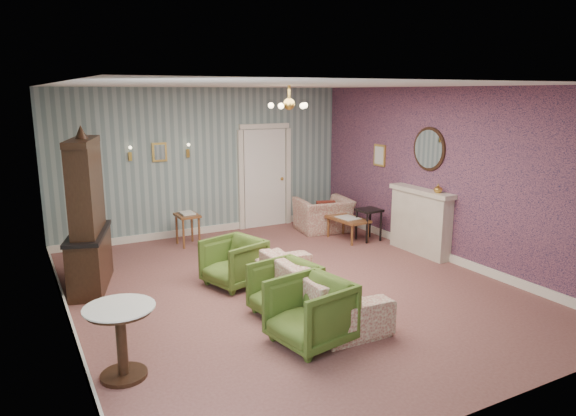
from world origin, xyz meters
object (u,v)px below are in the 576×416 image
sofa_chintz (316,278)px  coffee_table (348,229)px  wingback_chair (324,209)px  olive_chair_a (310,309)px  fireplace (420,221)px  pedestal_table (122,342)px  olive_chair_b (285,287)px  dresser (86,210)px  olive_chair_c (234,260)px  side_table_black (369,225)px

sofa_chintz → coffee_table: bearing=-39.8°
sofa_chintz → wingback_chair: 4.01m
olive_chair_a → fireplace: fireplace is taller
wingback_chair → pedestal_table: bearing=46.2°
olive_chair_b → fireplace: fireplace is taller
olive_chair_b → fireplace: (3.37, 1.21, 0.20)m
olive_chair_a → dresser: bearing=-157.8°
sofa_chintz → wingback_chair: bearing=-31.7°
fireplace → coffee_table: (-0.63, 1.31, -0.36)m
olive_chair_c → coffee_table: olive_chair_c is taller
olive_chair_c → olive_chair_b: bearing=-9.8°
olive_chair_b → pedestal_table: (-2.14, -0.57, 0.01)m
coffee_table → side_table_black: side_table_black is taller
dresser → side_table_black: 5.16m
sofa_chintz → fireplace: fireplace is taller
olive_chair_c → coffee_table: (2.89, 1.22, -0.17)m
side_table_black → pedestal_table: bearing=-151.2°
olive_chair_b → side_table_black: (3.05, 2.29, -0.07)m
dresser → pedestal_table: size_ratio=3.02×
side_table_black → fireplace: bearing=-73.9°
sofa_chintz → pedestal_table: 2.64m
sofa_chintz → side_table_black: 3.51m
dresser → coffee_table: dresser is taller
olive_chair_a → fireplace: (3.48, 2.05, 0.17)m
coffee_table → pedestal_table: bearing=-147.6°
olive_chair_b → wingback_chair: bearing=131.6°
wingback_chair → olive_chair_a: bearing=63.5°
pedestal_table → fireplace: bearing=17.9°
sofa_chintz → dresser: dresser is taller
olive_chair_b → fireplace: bearing=100.4°
fireplace → coffee_table: fireplace is taller
olive_chair_a → olive_chair_b: (0.12, 0.84, -0.04)m
olive_chair_a → side_table_black: 4.46m
sofa_chintz → olive_chair_c: bearing=26.0°
olive_chair_c → pedestal_table: 2.73m
dresser → pedestal_table: bearing=-75.4°
olive_chair_a → coffee_table: olive_chair_a is taller
olive_chair_b → side_table_black: bearing=117.5°
fireplace → wingback_chair: bearing=108.6°
olive_chair_b → coffee_table: 3.72m
coffee_table → dresser: bearing=-176.4°
olive_chair_c → coffee_table: size_ratio=0.90×
olive_chair_a → sofa_chintz: sofa_chintz is taller
olive_chair_c → pedestal_table: olive_chair_c is taller
wingback_chair → pedestal_table: size_ratio=1.37×
wingback_chair → pedestal_table: (-4.81, -3.87, -0.07)m
olive_chair_b → sofa_chintz: (0.44, -0.05, 0.06)m
olive_chair_c → pedestal_table: size_ratio=1.02×
coffee_table → olive_chair_b: bearing=-137.3°
wingback_chair → coffee_table: bearing=102.4°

